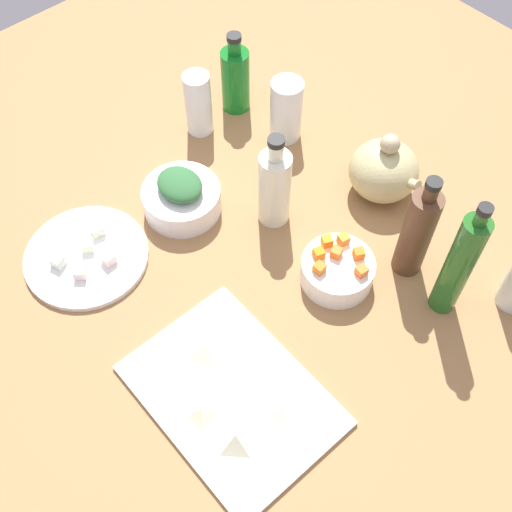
{
  "coord_description": "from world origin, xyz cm",
  "views": [
    {
      "loc": [
        47.85,
        -43.04,
        102.85
      ],
      "look_at": [
        0.0,
        0.0,
        8.0
      ],
      "focal_mm": 44.93,
      "sensor_mm": 36.0,
      "label": 1
    }
  ],
  "objects_px": {
    "bottle_2": "(235,78)",
    "drinking_glass_0": "(286,110)",
    "bowl_greens": "(182,199)",
    "drinking_glass_1": "(198,104)",
    "bottle_3": "(417,232)",
    "teapot": "(384,170)",
    "plate_tofu": "(87,256)",
    "bottle_0": "(275,186)",
    "bowl_carrots": "(337,271)",
    "bottle_1": "(459,265)",
    "cutting_board": "(232,395)"
  },
  "relations": [
    {
      "from": "plate_tofu",
      "to": "bottle_2",
      "type": "distance_m",
      "value": 0.5
    },
    {
      "from": "plate_tofu",
      "to": "bowl_carrots",
      "type": "height_order",
      "value": "bowl_carrots"
    },
    {
      "from": "bottle_0",
      "to": "bottle_3",
      "type": "distance_m",
      "value": 0.27
    },
    {
      "from": "plate_tofu",
      "to": "drinking_glass_1",
      "type": "distance_m",
      "value": 0.4
    },
    {
      "from": "teapot",
      "to": "drinking_glass_0",
      "type": "distance_m",
      "value": 0.24
    },
    {
      "from": "cutting_board",
      "to": "teapot",
      "type": "height_order",
      "value": "teapot"
    },
    {
      "from": "bottle_0",
      "to": "bottle_3",
      "type": "bearing_deg",
      "value": 22.81
    },
    {
      "from": "plate_tofu",
      "to": "teapot",
      "type": "bearing_deg",
      "value": 64.41
    },
    {
      "from": "drinking_glass_0",
      "to": "drinking_glass_1",
      "type": "relative_size",
      "value": 0.98
    },
    {
      "from": "bottle_1",
      "to": "drinking_glass_0",
      "type": "distance_m",
      "value": 0.5
    },
    {
      "from": "bottle_3",
      "to": "drinking_glass_0",
      "type": "relative_size",
      "value": 1.69
    },
    {
      "from": "drinking_glass_0",
      "to": "plate_tofu",
      "type": "bearing_deg",
      "value": -91.54
    },
    {
      "from": "bottle_0",
      "to": "cutting_board",
      "type": "bearing_deg",
      "value": -53.12
    },
    {
      "from": "bottle_2",
      "to": "drinking_glass_1",
      "type": "bearing_deg",
      "value": -88.75
    },
    {
      "from": "teapot",
      "to": "bottle_2",
      "type": "height_order",
      "value": "bottle_2"
    },
    {
      "from": "bowl_greens",
      "to": "drinking_glass_1",
      "type": "relative_size",
      "value": 1.06
    },
    {
      "from": "bowl_greens",
      "to": "bottle_2",
      "type": "distance_m",
      "value": 0.31
    },
    {
      "from": "bottle_2",
      "to": "drinking_glass_0",
      "type": "xyz_separation_m",
      "value": [
        0.14,
        0.02,
        -0.01
      ]
    },
    {
      "from": "bowl_carrots",
      "to": "drinking_glass_1",
      "type": "height_order",
      "value": "drinking_glass_1"
    },
    {
      "from": "teapot",
      "to": "bottle_1",
      "type": "relative_size",
      "value": 0.56
    },
    {
      "from": "teapot",
      "to": "bottle_3",
      "type": "height_order",
      "value": "bottle_3"
    },
    {
      "from": "bottle_1",
      "to": "drinking_glass_1",
      "type": "bearing_deg",
      "value": -175.96
    },
    {
      "from": "plate_tofu",
      "to": "bowl_greens",
      "type": "height_order",
      "value": "bowl_greens"
    },
    {
      "from": "bottle_0",
      "to": "teapot",
      "type": "bearing_deg",
      "value": 65.05
    },
    {
      "from": "bottle_2",
      "to": "bottle_0",
      "type": "bearing_deg",
      "value": -27.83
    },
    {
      "from": "bowl_greens",
      "to": "bottle_3",
      "type": "distance_m",
      "value": 0.45
    },
    {
      "from": "teapot",
      "to": "bottle_3",
      "type": "bearing_deg",
      "value": -32.63
    },
    {
      "from": "teapot",
      "to": "bottle_2",
      "type": "distance_m",
      "value": 0.38
    },
    {
      "from": "bottle_0",
      "to": "bowl_greens",
      "type": "bearing_deg",
      "value": -138.26
    },
    {
      "from": "bottle_1",
      "to": "bottle_3",
      "type": "bearing_deg",
      "value": 170.9
    },
    {
      "from": "bowl_greens",
      "to": "drinking_glass_0",
      "type": "distance_m",
      "value": 0.29
    },
    {
      "from": "bowl_greens",
      "to": "drinking_glass_0",
      "type": "xyz_separation_m",
      "value": [
        -0.01,
        0.29,
        0.04
      ]
    },
    {
      "from": "cutting_board",
      "to": "bowl_carrots",
      "type": "bearing_deg",
      "value": 98.81
    },
    {
      "from": "bowl_greens",
      "to": "drinking_glass_0",
      "type": "bearing_deg",
      "value": 92.46
    },
    {
      "from": "teapot",
      "to": "drinking_glass_0",
      "type": "relative_size",
      "value": 1.09
    },
    {
      "from": "bowl_greens",
      "to": "cutting_board",
      "type": "bearing_deg",
      "value": -26.96
    },
    {
      "from": "cutting_board",
      "to": "drinking_glass_1",
      "type": "xyz_separation_m",
      "value": [
        -0.51,
        0.35,
        0.07
      ]
    },
    {
      "from": "teapot",
      "to": "drinking_glass_0",
      "type": "height_order",
      "value": "teapot"
    },
    {
      "from": "plate_tofu",
      "to": "bottle_0",
      "type": "xyz_separation_m",
      "value": [
        0.16,
        0.33,
        0.08
      ]
    },
    {
      "from": "cutting_board",
      "to": "bowl_carrots",
      "type": "xyz_separation_m",
      "value": [
        -0.05,
        0.29,
        0.02
      ]
    },
    {
      "from": "plate_tofu",
      "to": "bowl_greens",
      "type": "distance_m",
      "value": 0.21
    },
    {
      "from": "bottle_2",
      "to": "bottle_3",
      "type": "height_order",
      "value": "bottle_3"
    },
    {
      "from": "bowl_carrots",
      "to": "drinking_glass_1",
      "type": "xyz_separation_m",
      "value": [
        -0.47,
        0.06,
        0.05
      ]
    },
    {
      "from": "bottle_0",
      "to": "drinking_glass_1",
      "type": "xyz_separation_m",
      "value": [
        -0.28,
        0.05,
        -0.02
      ]
    },
    {
      "from": "plate_tofu",
      "to": "bowl_carrots",
      "type": "bearing_deg",
      "value": 42.51
    },
    {
      "from": "plate_tofu",
      "to": "drinking_glass_0",
      "type": "distance_m",
      "value": 0.5
    },
    {
      "from": "bottle_1",
      "to": "bottle_0",
      "type": "bearing_deg",
      "value": -165.47
    },
    {
      "from": "bottle_2",
      "to": "bottle_3",
      "type": "distance_m",
      "value": 0.54
    },
    {
      "from": "bowl_greens",
      "to": "bottle_3",
      "type": "relative_size",
      "value": 0.64
    },
    {
      "from": "bottle_1",
      "to": "bowl_greens",
      "type": "bearing_deg",
      "value": -156.42
    }
  ]
}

